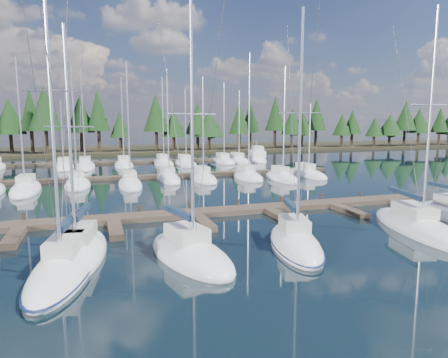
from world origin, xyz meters
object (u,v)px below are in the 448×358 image
object	(u,v)px
front_sailboat_5	(417,227)
front_sailboat_1	(64,268)
front_sailboat_3	(190,254)
front_sailboat_2	(78,254)
front_sailboat_4	(295,243)
motor_yacht_right	(257,158)
main_dock	(195,215)

from	to	relation	value
front_sailboat_5	front_sailboat_1	bearing A→B (deg)	-178.00
front_sailboat_3	front_sailboat_2	bearing A→B (deg)	162.42
front_sailboat_4	motor_yacht_right	xyz separation A→B (m)	(17.74, 47.77, 0.21)
front_sailboat_2	front_sailboat_4	xyz separation A→B (m)	(11.85, -1.84, 0.01)
front_sailboat_4	front_sailboat_2	bearing A→B (deg)	171.19
front_sailboat_3	front_sailboat_5	world-z (taller)	front_sailboat_5
main_dock	front_sailboat_1	bearing A→B (deg)	-134.22
main_dock	front_sailboat_5	size ratio (longest dim) A/B	2.93
motor_yacht_right	main_dock	bearing A→B (deg)	-118.86
front_sailboat_2	front_sailboat_3	distance (m)	5.92
main_dock	motor_yacht_right	xyz separation A→B (m)	(21.45, 38.93, 0.30)
front_sailboat_2	front_sailboat_4	size ratio (longest dim) A/B	0.91
main_dock	front_sailboat_4	distance (m)	9.59
front_sailboat_4	front_sailboat_5	size ratio (longest dim) A/B	0.93
front_sailboat_5	front_sailboat_3	bearing A→B (deg)	-177.80
front_sailboat_2	front_sailboat_5	size ratio (longest dim) A/B	0.84
main_dock	front_sailboat_4	size ratio (longest dim) A/B	3.15
motor_yacht_right	front_sailboat_4	bearing A→B (deg)	-110.37
main_dock	front_sailboat_5	bearing A→B (deg)	-31.96
front_sailboat_1	front_sailboat_2	bearing A→B (deg)	73.36
front_sailboat_1	front_sailboat_2	world-z (taller)	front_sailboat_1
front_sailboat_5	motor_yacht_right	size ratio (longest dim) A/B	1.56
front_sailboat_1	front_sailboat_4	size ratio (longest dim) A/B	1.12
front_sailboat_1	front_sailboat_2	distance (m)	2.04
main_dock	front_sailboat_2	world-z (taller)	front_sailboat_2
main_dock	motor_yacht_right	world-z (taller)	motor_yacht_right
front_sailboat_3	front_sailboat_4	bearing A→B (deg)	-0.46
front_sailboat_3	front_sailboat_4	distance (m)	6.21
main_dock	front_sailboat_4	world-z (taller)	front_sailboat_4
main_dock	front_sailboat_3	world-z (taller)	front_sailboat_3
main_dock	front_sailboat_3	xyz separation A→B (m)	(-2.49, -8.79, 0.09)
main_dock	front_sailboat_4	bearing A→B (deg)	-67.20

